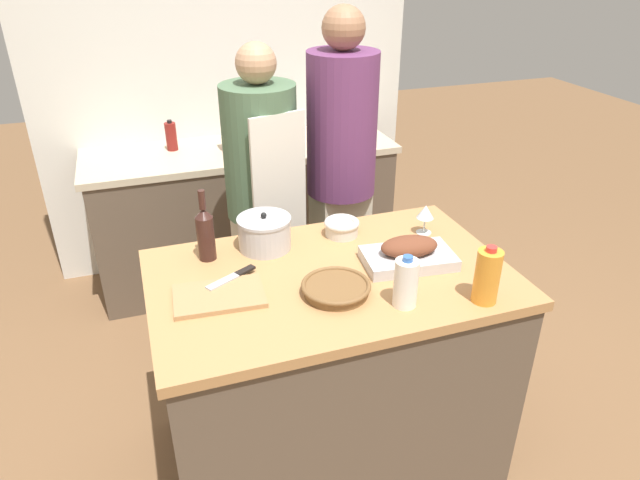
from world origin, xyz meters
name	(u,v)px	position (x,y,z in m)	size (l,w,h in m)	color
ground_plane	(329,449)	(0.00, 0.00, 0.00)	(12.00, 12.00, 0.00)	brown
kitchen_island	(330,369)	(0.00, 0.00, 0.46)	(1.34, 0.84, 0.92)	brown
back_counter	(245,213)	(0.00, 1.62, 0.44)	(1.89, 0.60, 0.88)	brown
back_wall	(225,72)	(0.00, 1.97, 1.27)	(2.39, 0.10, 2.55)	silver
roasting_pan	(409,254)	(0.31, -0.02, 0.96)	(0.36, 0.24, 0.11)	#BCBCC1
wicker_basket	(336,288)	(-0.03, -0.13, 0.94)	(0.25, 0.25, 0.04)	brown
cutting_board	(219,296)	(-0.42, -0.02, 0.93)	(0.33, 0.23, 0.02)	#AD7F51
stock_pot	(265,233)	(-0.18, 0.28, 0.99)	(0.22, 0.22, 0.16)	#B7B7BC
mixing_bowl	(342,227)	(0.15, 0.28, 0.96)	(0.15, 0.15, 0.07)	beige
juice_jug	(487,276)	(0.44, -0.33, 1.02)	(0.09, 0.09, 0.21)	orange
milk_jug	(406,283)	(0.17, -0.27, 1.01)	(0.08, 0.08, 0.19)	white
wine_bottle_green	(205,232)	(-0.41, 0.27, 1.03)	(0.07, 0.07, 0.29)	#381E19
wine_glass_left	(425,213)	(0.49, 0.19, 1.01)	(0.07, 0.07, 0.13)	silver
knife_chef	(233,276)	(-0.35, 0.07, 0.94)	(0.20, 0.13, 0.01)	#B7B7BC
stand_mixer	(239,129)	(-0.01, 1.55, 1.03)	(0.18, 0.14, 0.35)	#B22323
condiment_bottle_tall	(171,136)	(-0.40, 1.73, 0.97)	(0.07, 0.07, 0.19)	maroon
condiment_bottle_short	(266,125)	(0.19, 1.71, 0.98)	(0.05, 0.05, 0.22)	#B28E2D
person_cook_aproned	(263,193)	(-0.04, 0.88, 0.89)	(0.36, 0.39, 1.62)	beige
person_cook_guest	(341,168)	(0.37, 0.87, 0.98)	(0.35, 0.35, 1.76)	beige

